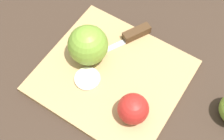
% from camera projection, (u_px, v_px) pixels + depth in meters
% --- Properties ---
extents(ground_plane, '(4.00, 4.00, 0.00)m').
position_uv_depth(ground_plane, '(112.00, 78.00, 0.71)').
color(ground_plane, '#38281E').
extents(cutting_board, '(0.33, 0.31, 0.01)m').
position_uv_depth(cutting_board, '(112.00, 76.00, 0.70)').
color(cutting_board, tan).
rests_on(cutting_board, ground_plane).
extents(apple_half_left, '(0.06, 0.06, 0.06)m').
position_uv_depth(apple_half_left, '(133.00, 109.00, 0.62)').
color(apple_half_left, red).
rests_on(apple_half_left, cutting_board).
extents(apple_half_right, '(0.09, 0.09, 0.09)m').
position_uv_depth(apple_half_right, '(88.00, 45.00, 0.68)').
color(apple_half_right, olive).
rests_on(apple_half_right, cutting_board).
extents(knife, '(0.11, 0.15, 0.02)m').
position_uv_depth(knife, '(134.00, 35.00, 0.74)').
color(knife, silver).
rests_on(knife, cutting_board).
extents(apple_slice, '(0.06, 0.06, 0.01)m').
position_uv_depth(apple_slice, '(87.00, 79.00, 0.69)').
color(apple_slice, beige).
rests_on(apple_slice, cutting_board).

